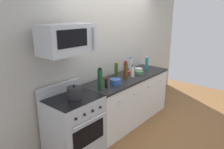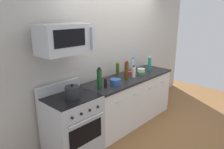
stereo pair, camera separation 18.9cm
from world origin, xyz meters
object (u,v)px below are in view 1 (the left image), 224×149
(microwave, at_px, (67,39))
(range_oven, at_px, (74,126))
(bottle_soy_sauce_dark, at_px, (106,83))
(bottle_wine_green, at_px, (100,79))
(stockpot, at_px, (74,93))
(bottle_vinegar_white, at_px, (132,71))
(bottle_sparkling_teal, at_px, (147,63))
(bowl_red_small, at_px, (128,72))
(bowl_white_ceramic, at_px, (139,70))
(bowl_green_glaze, at_px, (139,72))
(bowl_blue_mixing, at_px, (115,82))
(bottle_water_clear, at_px, (130,65))
(bottle_wine_amber, at_px, (126,70))
(bottle_olive_oil, at_px, (116,69))

(microwave, bearing_deg, range_oven, -90.29)
(bottle_soy_sauce_dark, bearing_deg, bottle_wine_green, 156.16)
(range_oven, relative_size, stockpot, 5.11)
(bottle_vinegar_white, relative_size, bottle_wine_green, 0.65)
(bottle_sparkling_teal, bearing_deg, bottle_soy_sauce_dark, -176.34)
(bowl_red_small, relative_size, bowl_white_ceramic, 0.72)
(microwave, xyz_separation_m, bottle_soy_sauce_dark, (0.63, -0.14, -0.75))
(bowl_green_glaze, bearing_deg, bottle_soy_sauce_dark, -178.83)
(bottle_sparkling_teal, distance_m, bowl_white_ceramic, 0.24)
(bottle_vinegar_white, relative_size, bottle_sparkling_teal, 0.78)
(bowl_red_small, distance_m, bowl_blue_mixing, 0.71)
(bottle_wine_green, bearing_deg, bottle_water_clear, 11.55)
(bottle_water_clear, bearing_deg, microwave, -175.31)
(bottle_sparkling_teal, relative_size, bottle_wine_amber, 0.85)
(bottle_vinegar_white, height_order, stockpot, bottle_vinegar_white)
(bottle_wine_green, xyz_separation_m, bottle_wine_amber, (0.69, 0.01, -0.00))
(bowl_green_glaze, height_order, bowl_white_ceramic, bowl_green_glaze)
(microwave, bearing_deg, bowl_green_glaze, -4.26)
(bottle_wine_green, height_order, stockpot, bottle_wine_green)
(bottle_olive_oil, distance_m, bottle_sparkling_teal, 0.83)
(bottle_water_clear, height_order, bowl_blue_mixing, bottle_water_clear)
(bowl_blue_mixing, bearing_deg, bottle_wine_amber, 9.38)
(bottle_wine_amber, bearing_deg, bottle_sparkling_teal, 2.94)
(bowl_green_glaze, relative_size, bowl_blue_mixing, 0.86)
(bowl_blue_mixing, bearing_deg, stockpot, 176.11)
(bottle_water_clear, xyz_separation_m, bowl_blue_mixing, (-0.85, -0.30, -0.09))
(range_oven, xyz_separation_m, stockpot, (-0.00, -0.05, 0.54))
(microwave, distance_m, bottle_wine_green, 0.86)
(range_oven, xyz_separation_m, bottle_vinegar_white, (1.40, -0.08, 0.56))
(bowl_red_small, distance_m, stockpot, 1.53)
(stockpot, bearing_deg, range_oven, 90.00)
(bottle_wine_green, distance_m, bottle_wine_amber, 0.69)
(bowl_red_small, bearing_deg, bottle_water_clear, 19.39)
(bottle_olive_oil, relative_size, bottle_soy_sauce_dark, 1.70)
(range_oven, height_order, bowl_white_ceramic, range_oven)
(bowl_red_small, bearing_deg, bottle_soy_sauce_dark, -166.25)
(range_oven, relative_size, microwave, 1.44)
(bottle_olive_oil, relative_size, bottle_wine_green, 0.82)
(bottle_wine_amber, bearing_deg, bottle_water_clear, 25.79)
(range_oven, distance_m, microwave, 1.28)
(bottle_wine_green, bearing_deg, bottle_sparkling_teal, 1.79)
(microwave, height_order, bottle_water_clear, microwave)
(bottle_olive_oil, relative_size, bottle_water_clear, 0.97)
(bowl_white_ceramic, bearing_deg, bottle_water_clear, 133.58)
(range_oven, bearing_deg, bottle_olive_oil, 8.33)
(range_oven, xyz_separation_m, bowl_green_glaze, (1.64, -0.08, 0.48))
(bowl_white_ceramic, bearing_deg, bowl_blue_mixing, -170.22)
(microwave, height_order, bowl_white_ceramic, microwave)
(bottle_vinegar_white, distance_m, bowl_red_small, 0.25)
(bottle_olive_oil, distance_m, bowl_green_glaze, 0.49)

